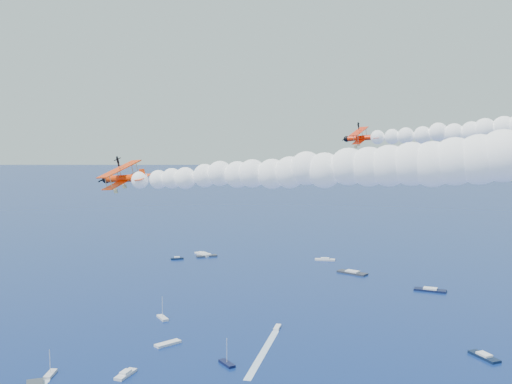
% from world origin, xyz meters
% --- Properties ---
extents(biplane_lead, '(7.48, 8.80, 6.55)m').
position_xyz_m(biplane_lead, '(10.12, 40.01, 59.97)').
color(biplane_lead, '#FE2605').
extents(biplane_trail, '(8.64, 10.32, 7.88)m').
position_xyz_m(biplane_trail, '(-17.41, 4.76, 54.37)').
color(biplane_trail, '#FF3905').
extents(smoke_trail_trail, '(64.00, 11.74, 11.37)m').
position_xyz_m(smoke_trail_trail, '(14.16, 3.39, 56.79)').
color(smoke_trail_trail, white).
extents(spectator_boats, '(232.69, 177.36, 0.70)m').
position_xyz_m(spectator_boats, '(-6.78, 124.48, 0.35)').
color(spectator_boats, white).
rests_on(spectator_boats, ground).
extents(boat_wakes, '(47.64, 91.82, 0.04)m').
position_xyz_m(boat_wakes, '(-43.48, 52.59, 0.03)').
color(boat_wakes, white).
rests_on(boat_wakes, ground).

